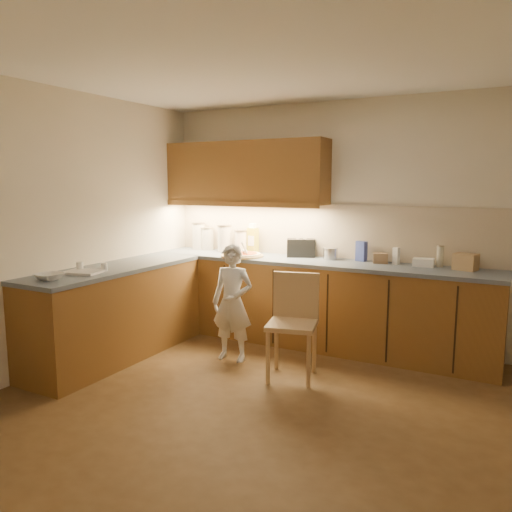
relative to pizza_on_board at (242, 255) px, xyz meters
The scene contains 24 objects.
room 2.08m from the pizza_on_board, 53.20° to the right, with size 4.54×4.50×2.62m.
l_counter 0.62m from the pizza_on_board, 51.96° to the right, with size 3.77×2.62×0.92m.
backsplash 0.94m from the pizza_on_board, 28.44° to the left, with size 3.75×0.02×0.58m, color beige.
upper_cabinets 0.95m from the pizza_on_board, 112.41° to the left, with size 1.95×0.36×0.73m.
pizza_on_board is the anchor object (origin of this frame).
child 0.82m from the pizza_on_board, 67.84° to the right, with size 0.42×0.27×1.15m, color white.
wooden_chair 1.31m from the pizza_on_board, 38.61° to the right, with size 0.51×0.51×0.93m.
mixing_bowl 2.08m from the pizza_on_board, 112.18° to the right, with size 0.23×0.23×0.06m, color silver.
canister_a 0.87m from the pizza_on_board, 158.82° to the left, with size 0.17×0.17×0.33m.
canister_b 0.76m from the pizza_on_board, 154.27° to the left, with size 0.16×0.16×0.28m.
canister_c 0.49m from the pizza_on_board, 146.11° to the left, with size 0.17×0.17×0.32m.
canister_d 0.37m from the pizza_on_board, 121.37° to the left, with size 0.16×0.16×0.27m.
oil_jug 0.35m from the pizza_on_board, 97.15° to the left, with size 0.13×0.11×0.35m.
toaster 0.66m from the pizza_on_board, 28.84° to the left, with size 0.35×0.28×0.20m.
steel_pot 0.97m from the pizza_on_board, 17.18° to the left, with size 0.16×0.16×0.12m.
blue_box 1.30m from the pizza_on_board, 14.53° to the left, with size 0.10×0.07×0.21m, color #3748A6.
card_box_a 1.49m from the pizza_on_board, 10.73° to the left, with size 0.14×0.10×0.10m, color #A07B56.
white_bottle 1.65m from the pizza_on_board, ahead, with size 0.06×0.06×0.17m, color silver.
flat_pack 1.91m from the pizza_on_board, ahead, with size 0.20×0.14×0.08m, color white.
tall_jar 2.06m from the pizza_on_board, ahead, with size 0.07×0.07×0.21m.
card_box_b 2.29m from the pizza_on_board, ahead, with size 0.20×0.16×0.16m, color #A48458.
dough_cloth 1.75m from the pizza_on_board, 116.20° to the right, with size 0.31×0.24×0.02m, color silver.
spice_jar_a 1.74m from the pizza_on_board, 120.58° to the right, with size 0.06×0.06×0.08m, color white.
spice_jar_b 1.56m from the pizza_on_board, 115.79° to the right, with size 0.06×0.06×0.08m, color white.
Camera 1 is at (1.55, -3.21, 1.74)m, focal length 35.00 mm.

